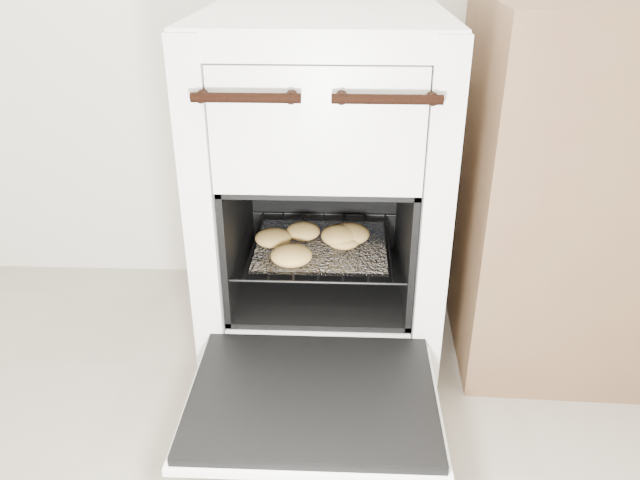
{
  "coord_description": "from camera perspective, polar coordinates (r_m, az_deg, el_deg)",
  "views": [
    {
      "loc": [
        0.23,
        -0.28,
        1.04
      ],
      "look_at": [
        0.17,
        1.05,
        0.38
      ],
      "focal_mm": 35.0,
      "sensor_mm": 36.0,
      "label": 1
    }
  ],
  "objects": [
    {
      "name": "stove",
      "position": [
        1.59,
        0.21,
        3.74
      ],
      "size": [
        0.57,
        0.63,
        0.87
      ],
      "color": "white",
      "rests_on": "ground"
    },
    {
      "name": "oven_door",
      "position": [
        1.3,
        -0.66,
        -14.25
      ],
      "size": [
        0.51,
        0.4,
        0.04
      ],
      "color": "black",
      "rests_on": "stove"
    },
    {
      "name": "oven_rack",
      "position": [
        1.57,
        0.12,
        -0.42
      ],
      "size": [
        0.41,
        0.4,
        0.01
      ],
      "color": "black",
      "rests_on": "stove"
    },
    {
      "name": "foil_sheet",
      "position": [
        1.55,
        0.09,
        -0.55
      ],
      "size": [
        0.32,
        0.28,
        0.01
      ],
      "primitive_type": "cube",
      "color": "white",
      "rests_on": "oven_rack"
    },
    {
      "name": "baked_rolls",
      "position": [
        1.54,
        0.05,
        0.15
      ],
      "size": [
        0.31,
        0.24,
        0.05
      ],
      "color": "#D8AD56",
      "rests_on": "foil_sheet"
    }
  ]
}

